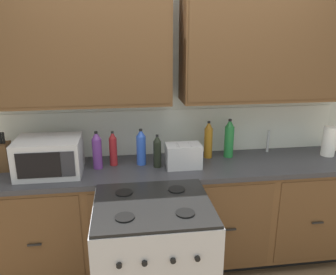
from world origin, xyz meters
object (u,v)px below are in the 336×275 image
(stove_range, at_px, (154,265))
(toaster, at_px, (183,156))
(paper_towel_roll, at_px, (329,141))
(bottle_green, at_px, (229,139))
(bottle_dark, at_px, (157,151))
(bottle_blue, at_px, (141,147))
(bottle_amber, at_px, (208,140))
(knife_block, at_px, (3,156))
(bottle_red, at_px, (113,149))
(microwave, at_px, (49,156))
(bottle_violet, at_px, (97,150))

(stove_range, relative_size, toaster, 3.39)
(paper_towel_roll, bearing_deg, bottle_green, 174.40)
(bottle_dark, bearing_deg, bottle_blue, 147.77)
(bottle_blue, bearing_deg, bottle_amber, 7.88)
(knife_block, height_order, bottle_dark, knife_block)
(bottle_dark, distance_m, bottle_blue, 0.15)
(bottle_dark, xyz_separation_m, bottle_red, (-0.35, 0.09, 0.01))
(toaster, relative_size, bottle_amber, 0.86)
(stove_range, xyz_separation_m, toaster, (0.30, 0.59, 0.56))
(microwave, relative_size, bottle_violet, 1.56)
(bottle_green, distance_m, bottle_amber, 0.18)
(stove_range, xyz_separation_m, bottle_dark, (0.09, 0.61, 0.60))
(stove_range, bearing_deg, paper_towel_roll, 22.76)
(knife_block, distance_m, paper_towel_roll, 2.74)
(paper_towel_roll, relative_size, bottle_green, 0.77)
(bottle_blue, bearing_deg, bottle_violet, -173.61)
(stove_range, bearing_deg, toaster, 62.65)
(microwave, relative_size, knife_block, 1.55)
(microwave, height_order, bottle_red, bottle_red)
(toaster, xyz_separation_m, bottle_amber, (0.25, 0.19, 0.06))
(bottle_green, relative_size, bottle_blue, 1.12)
(toaster, bearing_deg, bottle_violet, 174.41)
(stove_range, distance_m, bottle_violet, 0.97)
(paper_towel_roll, distance_m, bottle_red, 1.87)
(bottle_red, height_order, bottle_violet, bottle_violet)
(knife_block, distance_m, bottle_violet, 0.74)
(microwave, distance_m, bottle_green, 1.48)
(microwave, relative_size, toaster, 1.71)
(stove_range, bearing_deg, bottle_green, 46.11)
(microwave, height_order, bottle_green, bottle_green)
(knife_block, xyz_separation_m, bottle_dark, (1.21, -0.11, 0.02))
(bottle_blue, bearing_deg, toaster, -17.72)
(microwave, distance_m, bottle_violet, 0.36)
(microwave, height_order, bottle_amber, bottle_amber)
(knife_block, xyz_separation_m, bottle_blue, (1.09, -0.03, 0.03))
(microwave, height_order, paper_towel_roll, microwave)
(knife_block, height_order, bottle_blue, knife_block)
(bottle_red, bearing_deg, bottle_green, 3.47)
(bottle_blue, bearing_deg, microwave, -172.09)
(paper_towel_roll, xyz_separation_m, bottle_dark, (-1.52, -0.07, 0.00))
(bottle_violet, bearing_deg, toaster, -5.59)
(bottle_dark, distance_m, bottle_amber, 0.49)
(bottle_red, bearing_deg, stove_range, -70.00)
(toaster, bearing_deg, bottle_green, 22.52)
(knife_block, bearing_deg, bottle_red, -1.21)
(stove_range, bearing_deg, bottle_amber, 54.37)
(knife_block, bearing_deg, bottle_violet, -5.46)
(microwave, bearing_deg, knife_block, 161.30)
(stove_range, distance_m, knife_block, 1.45)
(stove_range, height_order, bottle_dark, bottle_dark)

